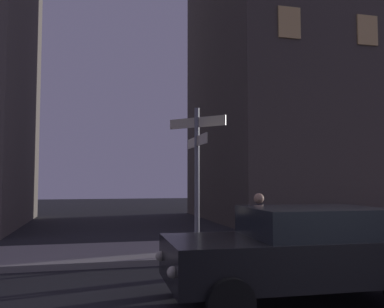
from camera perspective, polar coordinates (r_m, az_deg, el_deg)
The scene contains 5 objects.
sidewalk_kerb at distance 11.18m, azimuth 2.98°, elevation -13.01°, with size 40.00×2.84×0.14m, color #9E9991.
signpost at distance 9.88m, azimuth 0.69°, elevation -1.51°, with size 1.12×1.77×3.49m.
car_far_oncoming at distance 6.83m, azimuth 14.40°, elevation -12.78°, with size 4.10×2.06×1.45m.
cyclist at distance 9.04m, azimuth 8.98°, elevation -10.84°, with size 1.82×0.36×1.61m.
building_right_block at distance 23.86m, azimuth 18.95°, elevation 16.96°, with size 13.45×9.79×20.44m.
Camera 1 is at (-3.14, -4.26, 1.87)m, focal length 38.67 mm.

